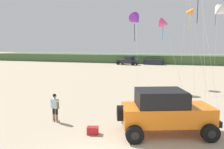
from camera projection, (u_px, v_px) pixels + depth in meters
dune_ridge at (154, 59)px, 56.46m from camera, size 90.00×9.77×2.03m
jeep at (165, 111)px, 11.05m from camera, size 5.00×3.68×2.26m
person_watching at (55, 106)px, 12.87m from camera, size 0.62×0.36×1.67m
cooler_box at (93, 130)px, 11.15m from camera, size 0.63×0.49×0.38m
distant_pickup at (128, 61)px, 50.22m from camera, size 4.92×3.36×1.98m
distant_sedan at (153, 62)px, 50.60m from camera, size 4.40×2.29×1.20m
kite_green_box at (218, 12)px, 21.89m from camera, size 1.80×4.62×8.53m
kite_black_sled at (165, 23)px, 23.65m from camera, size 2.79×3.94×7.45m
kite_pink_ribbon at (191, 13)px, 22.65m from camera, size 2.21×4.46×8.16m
kite_purple_stunt at (136, 20)px, 21.48m from camera, size 2.19×6.39×7.58m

